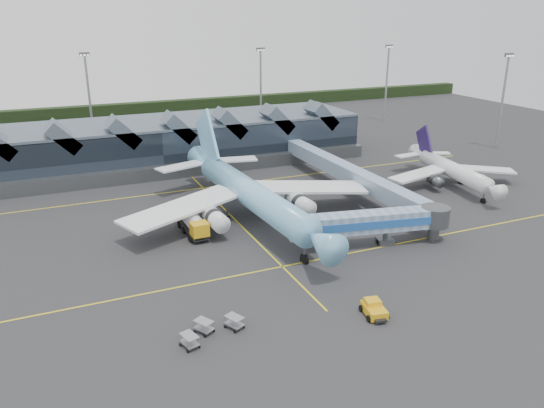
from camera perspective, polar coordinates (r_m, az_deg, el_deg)
name	(u,v)px	position (r m, az deg, el deg)	size (l,w,h in m)	color
ground	(259,244)	(76.20, -1.39, -4.28)	(260.00, 260.00, 0.00)	#272729
taxi_stripes	(235,220)	(84.83, -3.95, -1.73)	(120.00, 60.00, 0.01)	yellow
tree_line_far	(130,109)	(178.80, -15.06, 9.80)	(260.00, 4.00, 4.00)	black
terminal	(153,143)	(116.77, -12.64, 6.37)	(90.00, 22.25, 12.52)	black
light_masts	(242,91)	(136.97, -3.28, 11.99)	(132.40, 42.56, 22.45)	gray
main_airliner	(248,192)	(83.61, -2.60, 1.28)	(41.83, 48.18, 15.47)	#77C8F1
regional_jet	(451,169)	(106.75, 18.67, 3.58)	(26.13, 28.78, 9.89)	white
jet_bridge	(379,222)	(76.02, 11.48, -1.91)	(23.73, 7.75, 5.13)	#6D8DB6
fuel_truck	(192,221)	(80.11, -8.62, -1.85)	(3.08, 9.79, 3.27)	black
pushback_tug	(374,309)	(59.95, 10.91, -11.03)	(2.86, 3.96, 1.64)	gold
baggage_carts	(210,329)	(55.92, -6.72, -13.21)	(7.03, 4.17, 1.36)	#999BA1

